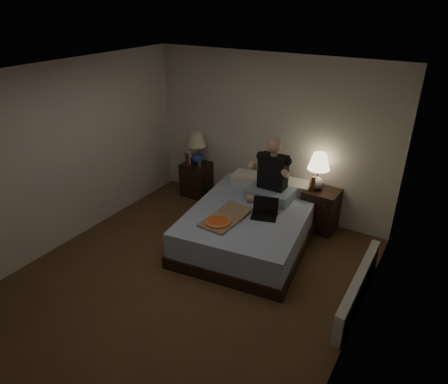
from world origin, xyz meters
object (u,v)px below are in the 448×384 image
Objects in this scene: nightstand_right at (320,210)px; beer_bottle_right at (313,184)px; lamp_right at (318,171)px; radiator at (358,288)px; nightstand_left at (196,179)px; pizza_box at (218,222)px; laptop at (264,209)px; soda_can at (199,164)px; bed at (250,226)px; lamp_left at (197,148)px; person at (272,170)px; water_bottle at (189,158)px; beer_bottle_left at (187,160)px.

beer_bottle_right reaches higher than nightstand_right.
radiator is at bearing -52.63° from lamp_right.
nightstand_right is at bearing -1.83° from nightstand_left.
lamp_right is 0.74× the size of pizza_box.
radiator is (1.84, 0.10, -0.36)m from pizza_box.
beer_bottle_right reaches higher than laptop.
radiator is (3.05, -1.24, -0.45)m from soda_can.
lamp_left is (-1.50, 0.87, 0.61)m from bed.
lamp_right is at bearing 38.19° from person.
nightstand_left is 2.25m from nightstand_right.
laptop is (1.84, -0.82, -0.08)m from water_bottle.
radiator is (3.19, -1.33, -0.10)m from nightstand_left.
lamp_left reaches higher than nightstand_right.
pizza_box is at bearing -120.02° from beer_bottle_right.
person is at bearing -147.42° from beer_bottle_right.
nightstand_right is at bearing 61.40° from pizza_box.
nightstand_left is at bearing -179.36° from lamp_right.
water_bottle reaches higher than nightstand_right.
water_bottle is (-0.09, -0.14, -0.16)m from lamp_left.
lamp_left is 2.43× the size of beer_bottle_left.
pizza_box is (1.41, -1.26, -0.15)m from beer_bottle_left.
beer_bottle_left is at bearing -154.54° from soda_can.
person reaches higher than beer_bottle_left.
water_bottle is 1.09× the size of beer_bottle_right.
pizza_box is at bearing -147.78° from laptop.
beer_bottle_right is (-0.12, -0.10, 0.44)m from nightstand_right.
beer_bottle_left is at bearing -177.43° from beer_bottle_right.
soda_can is 0.43× the size of beer_bottle_right.
soda_can is 0.29× the size of laptop.
beer_bottle_left is 3.48m from radiator.
water_bottle is at bearing -179.03° from beer_bottle_right.
beer_bottle_right is (-0.02, -0.10, -0.17)m from lamp_right.
lamp_right reaches higher than beer_bottle_right.
laptop is 1.53m from radiator.
nightstand_right reaches higher than nightstand_left.
radiator is at bearing -30.63° from person.
nightstand_right is 2.30m from lamp_left.
lamp_right is at bearing 46.57° from bed.
lamp_right is at bearing 5.08° from beer_bottle_left.
water_bottle is (-0.07, -0.11, 0.42)m from nightstand_left.
pizza_box is at bearing -176.81° from radiator.
lamp_left reaches higher than beer_bottle_right.
pizza_box is (1.22, -1.35, -0.08)m from soda_can.
lamp_left is 0.22m from water_bottle.
pizza_box is at bearing -41.79° from beer_bottle_left.
nightstand_right is at bearing 4.87° from beer_bottle_left.
beer_bottle_left is 2.19m from beer_bottle_right.
water_bottle is at bearing 159.53° from radiator.
nightstand_left is at bearing 71.67° from beer_bottle_left.
beer_bottle_right reaches higher than water_bottle.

